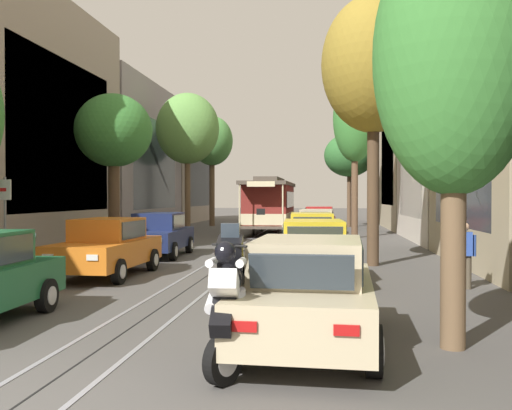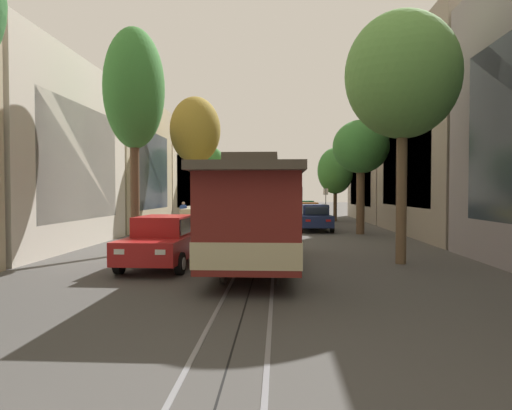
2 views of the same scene
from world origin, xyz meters
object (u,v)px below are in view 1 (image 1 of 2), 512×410
Objects in this scene: street_sign_post at (5,219)px; parked_car_yellow_second_right at (313,250)px; street_tree_kerb_right_near at (454,60)px; parked_car_beige_fourth_right at (317,226)px; street_tree_kerb_right_second at (373,66)px; street_tree_kerb_right_mid at (355,120)px; pedestrian_on_left_pavement at (464,251)px; parked_car_yellow_mid_right at (312,235)px; parked_car_red_fifth_right at (319,220)px; parked_car_orange_second_left at (107,247)px; street_tree_kerb_left_fourth at (212,142)px; parked_car_navy_mid_left at (158,234)px; parked_car_beige_near_right at (309,292)px; street_tree_kerb_left_mid at (187,129)px; street_tree_kerb_right_fourth at (349,156)px; cable_car_trolley at (270,205)px; street_tree_kerb_left_second at (114,132)px; motorcycle_with_rider at (227,296)px.

parked_car_yellow_second_right is at bearing 15.60° from street_sign_post.
parked_car_beige_fourth_right is at bearing 96.64° from street_tree_kerb_right_near.
street_tree_kerb_right_mid reaches higher than street_tree_kerb_right_second.
pedestrian_on_left_pavement is at bearing -84.19° from street_tree_kerb_right_mid.
parked_car_red_fifth_right is (0.19, 12.65, 0.00)m from parked_car_yellow_mid_right.
street_tree_kerb_right_near reaches higher than parked_car_yellow_second_right.
parked_car_orange_second_left is 10.76m from street_tree_kerb_right_near.
parked_car_navy_mid_left is at bearing -84.11° from street_tree_kerb_left_fourth.
street_sign_post is at bearing -100.96° from parked_car_navy_mid_left.
street_tree_kerb_right_near is (7.85, -11.92, 3.34)m from parked_car_navy_mid_left.
parked_car_orange_second_left is 2.98m from street_sign_post.
parked_car_beige_near_right is 26.04m from street_tree_kerb_left_mid.
street_tree_kerb_right_near is at bearing -56.63° from parked_car_navy_mid_left.
street_tree_kerb_right_fourth reaches higher than pedestrian_on_left_pavement.
cable_car_trolley is (-2.97, 25.74, 0.86)m from parked_car_beige_near_right.
street_tree_kerb_right_mid reaches higher than street_tree_kerb_left_second.
motorcycle_with_rider is at bearing -92.37° from parked_car_beige_fourth_right.
cable_car_trolley is at bearing 81.80° from parked_car_orange_second_left.
street_sign_post is (-6.31, 5.87, 0.68)m from motorcycle_with_rider.
parked_car_beige_near_right is 16.67m from street_tree_kerb_left_second.
street_tree_kerb_left_second reaches higher than pedestrian_on_left_pavement.
parked_car_red_fifth_right is 25.41m from street_tree_kerb_right_near.
parked_car_beige_fourth_right is at bearing 65.14° from parked_car_orange_second_left.
street_tree_kerb_left_second is 10.78m from street_tree_kerb_right_second.
parked_car_red_fifth_right is 6.44m from street_tree_kerb_right_mid.
parked_car_beige_fourth_right is 0.52× the size of street_tree_kerb_right_second.
street_tree_kerb_left_fourth is at bearing 122.81° from cable_car_trolley.
street_tree_kerb_right_fourth reaches higher than parked_car_yellow_mid_right.
motorcycle_with_rider is (2.02, -27.19, -0.70)m from cable_car_trolley.
street_tree_kerb_right_near is 3.34× the size of motorcycle_with_rider.
street_tree_kerb_left_second is at bearing 144.58° from pedestrian_on_left_pavement.
parked_car_red_fifth_right is at bearing 90.09° from parked_car_beige_near_right.
street_tree_kerb_left_second is at bearing -93.03° from street_tree_kerb_left_mid.
street_tree_kerb_right_second reaches higher than parked_car_beige_near_right.
street_tree_kerb_right_mid is at bearing 64.05° from parked_car_orange_second_left.
parked_car_yellow_second_right is at bearing -44.42° from parked_car_navy_mid_left.
street_tree_kerb_left_second is 19.62m from street_tree_kerb_left_fourth.
cable_car_trolley reaches higher than parked_car_yellow_second_right.
street_tree_kerb_right_near is at bearing -53.48° from street_tree_kerb_left_second.
parked_car_beige_fourth_right is at bearing 87.63° from motorcycle_with_rider.
street_tree_kerb_right_mid is at bearing 60.35° from parked_car_beige_fourth_right.
parked_car_beige_near_right is at bearing -72.58° from street_tree_kerb_left_mid.
street_tree_kerb_left_second reaches higher than parked_car_navy_mid_left.
parked_car_beige_fourth_right is 0.54× the size of street_tree_kerb_left_mid.
pedestrian_on_left_pavement is (9.21, -1.14, 0.09)m from parked_car_orange_second_left.
street_tree_kerb_left_second is (-8.07, -4.88, 3.96)m from parked_car_beige_fourth_right.
parked_car_beige_near_right is 11.61m from street_tree_kerb_right_second.
motorcycle_with_rider is 0.70× the size of street_sign_post.
street_sign_post is at bearing 155.36° from street_tree_kerb_right_near.
parked_car_yellow_mid_right is 0.52× the size of street_tree_kerb_right_second.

